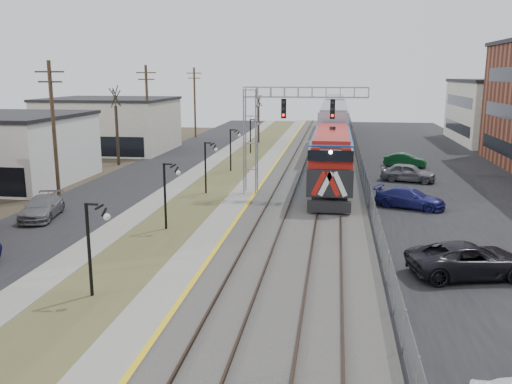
# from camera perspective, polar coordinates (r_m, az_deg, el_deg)

# --- Properties ---
(street_west) EXTENTS (7.00, 120.00, 0.04)m
(street_west) POSITION_cam_1_polar(r_m,az_deg,el_deg) (50.68, -11.69, 1.80)
(street_west) COLOR black
(street_west) RESTS_ON ground
(sidewalk) EXTENTS (2.00, 120.00, 0.08)m
(sidewalk) POSITION_cam_1_polar(r_m,az_deg,el_deg) (49.32, -6.77, 1.71)
(sidewalk) COLOR gray
(sidewalk) RESTS_ON ground
(grass_median) EXTENTS (4.00, 120.00, 0.06)m
(grass_median) POSITION_cam_1_polar(r_m,az_deg,el_deg) (48.63, -3.35, 1.61)
(grass_median) COLOR #4E502A
(grass_median) RESTS_ON ground
(platform) EXTENTS (2.00, 120.00, 0.24)m
(platform) POSITION_cam_1_polar(r_m,az_deg,el_deg) (48.10, 0.15, 1.62)
(platform) COLOR gray
(platform) RESTS_ON ground
(ballast_bed) EXTENTS (8.00, 120.00, 0.20)m
(ballast_bed) POSITION_cam_1_polar(r_m,az_deg,el_deg) (47.66, 6.11, 1.42)
(ballast_bed) COLOR #595651
(ballast_bed) RESTS_ON ground
(parking_lot) EXTENTS (16.00, 120.00, 0.04)m
(parking_lot) POSITION_cam_1_polar(r_m,az_deg,el_deg) (48.72, 20.35, 0.86)
(parking_lot) COLOR black
(parking_lot) RESTS_ON ground
(platform_edge) EXTENTS (0.24, 120.00, 0.01)m
(platform_edge) POSITION_cam_1_polar(r_m,az_deg,el_deg) (47.96, 1.19, 1.74)
(platform_edge) COLOR gold
(platform_edge) RESTS_ON platform
(track_near) EXTENTS (1.58, 120.00, 0.15)m
(track_near) POSITION_cam_1_polar(r_m,az_deg,el_deg) (47.74, 3.72, 1.70)
(track_near) COLOR #2D2119
(track_near) RESTS_ON ballast_bed
(track_far) EXTENTS (1.58, 120.00, 0.15)m
(track_far) POSITION_cam_1_polar(r_m,az_deg,el_deg) (47.59, 7.92, 1.58)
(track_far) COLOR #2D2119
(track_far) RESTS_ON ballast_bed
(train) EXTENTS (3.00, 63.05, 5.33)m
(train) POSITION_cam_1_polar(r_m,az_deg,el_deg) (67.26, 8.19, 6.92)
(train) COLOR #124C92
(train) RESTS_ON ground
(signal_gantry) EXTENTS (9.00, 1.07, 8.15)m
(signal_gantry) POSITION_cam_1_polar(r_m,az_deg,el_deg) (40.18, 1.86, 7.38)
(signal_gantry) COLOR gray
(signal_gantry) RESTS_ON ground
(lampposts) EXTENTS (0.14, 62.14, 4.00)m
(lampposts) POSITION_cam_1_polar(r_m,az_deg,el_deg) (32.39, -9.40, -0.40)
(lampposts) COLOR black
(lampposts) RESTS_ON ground
(utility_poles) EXTENTS (0.28, 80.28, 10.00)m
(utility_poles) POSITION_cam_1_polar(r_m,az_deg,el_deg) (42.20, -20.49, 6.05)
(utility_poles) COLOR #4C3823
(utility_poles) RESTS_ON ground
(fence) EXTENTS (0.04, 120.00, 1.60)m
(fence) POSITION_cam_1_polar(r_m,az_deg,el_deg) (47.56, 11.19, 2.09)
(fence) COLOR gray
(fence) RESTS_ON ground
(bare_trees) EXTENTS (12.30, 42.30, 5.95)m
(bare_trees) POSITION_cam_1_polar(r_m,az_deg,el_deg) (54.32, -11.56, 5.35)
(bare_trees) COLOR #382D23
(bare_trees) RESTS_ON ground
(car_lot_c) EXTENTS (5.99, 3.80, 1.54)m
(car_lot_c) POSITION_cam_1_polar(r_m,az_deg,el_deg) (26.49, 21.55, -6.75)
(car_lot_c) COLOR black
(car_lot_c) RESTS_ON ground
(car_lot_d) EXTENTS (5.11, 3.47, 1.37)m
(car_lot_d) POSITION_cam_1_polar(r_m,az_deg,el_deg) (38.59, 15.89, -0.66)
(car_lot_d) COLOR navy
(car_lot_d) RESTS_ON ground
(car_lot_e) EXTENTS (4.89, 2.93, 1.56)m
(car_lot_e) POSITION_cam_1_polar(r_m,az_deg,el_deg) (48.04, 15.74, 1.94)
(car_lot_e) COLOR slate
(car_lot_e) RESTS_ON ground
(car_lot_f) EXTENTS (4.31, 2.36, 1.35)m
(car_lot_f) POSITION_cam_1_polar(r_m,az_deg,el_deg) (55.64, 15.42, 3.21)
(car_lot_f) COLOR #0C3E1B
(car_lot_f) RESTS_ON ground
(car_street_b) EXTENTS (2.89, 5.03, 1.37)m
(car_street_b) POSITION_cam_1_polar(r_m,az_deg,el_deg) (37.09, -21.59, -1.58)
(car_street_b) COLOR slate
(car_street_b) RESTS_ON ground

